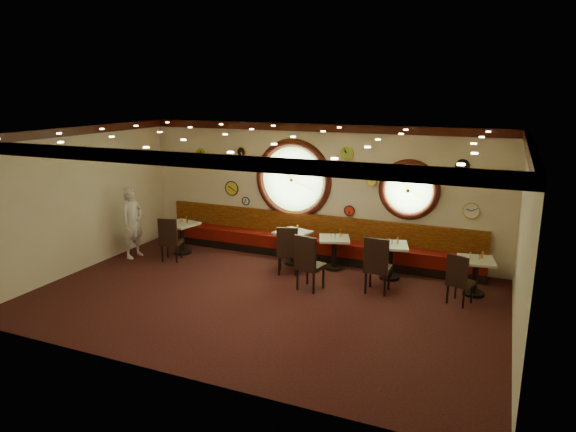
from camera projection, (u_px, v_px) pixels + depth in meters
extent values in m
cube|color=black|center=(263.00, 298.00, 10.05)|extent=(9.00, 6.00, 0.00)
cube|color=gold|center=(261.00, 134.00, 9.28)|extent=(9.00, 6.00, 0.02)
cube|color=beige|center=(316.00, 191.00, 12.34)|extent=(9.00, 0.02, 3.20)
cube|color=beige|center=(166.00, 269.00, 6.98)|extent=(9.00, 0.02, 3.20)
cube|color=beige|center=(79.00, 200.00, 11.37)|extent=(0.02, 6.00, 3.20)
cube|color=beige|center=(523.00, 247.00, 7.95)|extent=(0.02, 6.00, 3.20)
cube|color=#361009|center=(317.00, 128.00, 11.93)|extent=(9.00, 0.10, 0.18)
cube|color=#361009|center=(161.00, 158.00, 6.66)|extent=(9.00, 0.10, 0.18)
cube|color=#361009|center=(74.00, 131.00, 10.99)|extent=(0.10, 6.00, 0.18)
cube|color=#361009|center=(530.00, 150.00, 7.60)|extent=(0.10, 6.00, 0.18)
cube|color=black|center=(312.00, 254.00, 12.45)|extent=(8.00, 0.55, 0.20)
cube|color=#5A0B07|center=(312.00, 244.00, 12.39)|extent=(8.00, 0.55, 0.30)
cube|color=#5B1007|center=(315.00, 226.00, 12.49)|extent=(8.00, 0.10, 0.55)
cylinder|color=#97CA79|center=(293.00, 179.00, 12.50)|extent=(1.66, 0.02, 1.66)
torus|color=#361009|center=(293.00, 179.00, 12.49)|extent=(1.98, 0.18, 1.98)
torus|color=gold|center=(293.00, 179.00, 12.46)|extent=(1.61, 0.03, 1.61)
cylinder|color=#97CA79|center=(409.00, 190.00, 11.45)|extent=(1.10, 0.02, 1.10)
torus|color=#361009|center=(409.00, 190.00, 11.44)|extent=(1.38, 0.18, 1.38)
torus|color=gold|center=(409.00, 190.00, 11.41)|extent=(1.09, 0.03, 1.09)
cylinder|color=white|center=(246.00, 201.00, 13.12)|extent=(0.20, 0.03, 0.20)
cylinder|color=black|center=(463.00, 166.00, 10.85)|extent=(0.28, 0.03, 0.28)
cylinder|color=red|center=(349.00, 211.00, 12.08)|extent=(0.24, 0.03, 0.24)
cylinder|color=#A2D22A|center=(201.00, 154.00, 13.34)|extent=(0.26, 0.03, 0.26)
cylinder|color=#FBEB53|center=(372.00, 181.00, 11.71)|extent=(0.22, 0.03, 0.22)
cylinder|color=#9BC13C|center=(347.00, 153.00, 11.79)|extent=(0.30, 0.03, 0.30)
cylinder|color=yellow|center=(232.00, 188.00, 13.20)|extent=(0.36, 0.03, 0.36)
cylinder|color=white|center=(471.00, 211.00, 10.99)|extent=(0.34, 0.03, 0.34)
cylinder|color=black|center=(241.00, 152.00, 12.86)|extent=(0.24, 0.03, 0.24)
cylinder|color=black|center=(183.00, 252.00, 12.81)|extent=(0.44, 0.44, 0.06)
cylinder|color=black|center=(182.00, 238.00, 12.73)|extent=(0.12, 0.12, 0.71)
cube|color=beige|center=(181.00, 224.00, 12.64)|extent=(0.82, 0.82, 0.05)
cylinder|color=black|center=(293.00, 262.00, 12.06)|extent=(0.44, 0.44, 0.06)
cylinder|color=black|center=(293.00, 248.00, 11.98)|extent=(0.12, 0.12, 0.71)
cube|color=beige|center=(293.00, 233.00, 11.89)|extent=(0.88, 0.88, 0.05)
cylinder|color=black|center=(334.00, 267.00, 11.70)|extent=(0.42, 0.42, 0.06)
cylinder|color=black|center=(334.00, 253.00, 11.62)|extent=(0.11, 0.11, 0.67)
cube|color=beige|center=(334.00, 239.00, 11.54)|extent=(0.86, 0.86, 0.05)
cylinder|color=black|center=(389.00, 277.00, 11.10)|extent=(0.44, 0.44, 0.06)
cylinder|color=black|center=(390.00, 262.00, 11.02)|extent=(0.12, 0.12, 0.70)
cube|color=beige|center=(391.00, 245.00, 10.93)|extent=(0.86, 0.86, 0.05)
cylinder|color=black|center=(473.00, 293.00, 10.22)|extent=(0.42, 0.42, 0.06)
cylinder|color=black|center=(475.00, 277.00, 10.14)|extent=(0.12, 0.12, 0.68)
cube|color=beige|center=(476.00, 260.00, 10.05)|extent=(0.78, 0.78, 0.05)
cube|color=black|center=(171.00, 242.00, 12.19)|extent=(0.55, 0.55, 0.08)
cube|color=black|center=(168.00, 231.00, 11.93)|extent=(0.44, 0.17, 0.58)
cube|color=black|center=(288.00, 253.00, 11.35)|extent=(0.59, 0.59, 0.08)
cube|color=black|center=(287.00, 241.00, 11.07)|extent=(0.45, 0.21, 0.60)
cube|color=black|center=(311.00, 266.00, 10.41)|extent=(0.57, 0.57, 0.09)
cube|color=black|center=(305.00, 252.00, 10.15)|extent=(0.49, 0.16, 0.64)
cube|color=black|center=(378.00, 269.00, 10.27)|extent=(0.49, 0.49, 0.09)
cube|color=black|center=(376.00, 254.00, 9.99)|extent=(0.49, 0.07, 0.64)
cube|color=black|center=(460.00, 283.00, 9.72)|extent=(0.54, 0.54, 0.07)
cube|color=black|center=(457.00, 270.00, 9.52)|extent=(0.41, 0.20, 0.54)
cylinder|color=#BCBBC0|center=(182.00, 220.00, 12.70)|extent=(0.03, 0.03, 0.09)
cylinder|color=silver|center=(288.00, 229.00, 11.93)|extent=(0.04, 0.04, 0.10)
cylinder|color=silver|center=(331.00, 235.00, 11.55)|extent=(0.03, 0.03, 0.10)
cylinder|color=silver|center=(389.00, 241.00, 10.97)|extent=(0.04, 0.04, 0.11)
cylinder|color=silver|center=(180.00, 221.00, 12.64)|extent=(0.03, 0.03, 0.09)
cylinder|color=silver|center=(293.00, 230.00, 11.83)|extent=(0.03, 0.03, 0.10)
cylinder|color=silver|center=(335.00, 236.00, 11.46)|extent=(0.04, 0.04, 0.10)
cylinder|color=silver|center=(392.00, 242.00, 10.93)|extent=(0.04, 0.04, 0.10)
cylinder|color=gold|center=(187.00, 220.00, 12.60)|extent=(0.05, 0.05, 0.17)
cylinder|color=gold|center=(297.00, 228.00, 11.89)|extent=(0.04, 0.04, 0.14)
cylinder|color=gold|center=(341.00, 233.00, 11.55)|extent=(0.06, 0.06, 0.18)
cylinder|color=gold|center=(398.00, 241.00, 10.93)|extent=(0.05, 0.05, 0.15)
cylinder|color=silver|center=(470.00, 255.00, 10.12)|extent=(0.04, 0.04, 0.11)
cylinder|color=silver|center=(480.00, 257.00, 10.04)|extent=(0.04, 0.04, 0.10)
cylinder|color=gold|center=(482.00, 255.00, 10.08)|extent=(0.05, 0.05, 0.15)
imported|color=white|center=(133.00, 223.00, 12.33)|extent=(0.47, 0.66, 1.72)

